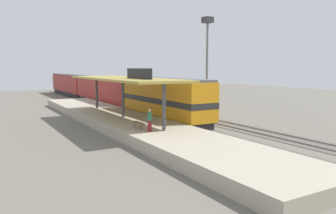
# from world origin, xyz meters

# --- Properties ---
(ground_plane) EXTENTS (120.00, 120.00, 0.00)m
(ground_plane) POSITION_xyz_m (2.00, 0.00, 0.00)
(ground_plane) COLOR #666056
(track_near) EXTENTS (3.20, 110.00, 0.16)m
(track_near) POSITION_xyz_m (0.00, 0.00, 0.03)
(track_near) COLOR #565249
(track_near) RESTS_ON ground
(track_far) EXTENTS (3.20, 110.00, 0.16)m
(track_far) POSITION_xyz_m (4.60, 0.00, 0.03)
(track_far) COLOR #565249
(track_far) RESTS_ON ground
(platform) EXTENTS (6.00, 44.00, 0.90)m
(platform) POSITION_xyz_m (-4.60, 0.00, 0.45)
(platform) COLOR #A89E89
(platform) RESTS_ON ground
(station_canopy) EXTENTS (5.20, 18.00, 4.70)m
(station_canopy) POSITION_xyz_m (-4.60, -0.09, 4.53)
(station_canopy) COLOR #47474C
(station_canopy) RESTS_ON platform
(platform_bench) EXTENTS (0.44, 1.70, 0.50)m
(platform_bench) POSITION_xyz_m (-6.00, -6.37, 1.34)
(platform_bench) COLOR #333338
(platform_bench) RESTS_ON platform
(locomotive) EXTENTS (2.93, 14.43, 4.44)m
(locomotive) POSITION_xyz_m (0.00, 0.14, 2.41)
(locomotive) COLOR #28282D
(locomotive) RESTS_ON track_near
(passenger_carriage_front) EXTENTS (2.90, 20.00, 4.24)m
(passenger_carriage_front) POSITION_xyz_m (0.00, 18.14, 2.31)
(passenger_carriage_front) COLOR #28282D
(passenger_carriage_front) RESTS_ON track_near
(passenger_carriage_rear) EXTENTS (2.90, 20.00, 4.24)m
(passenger_carriage_rear) POSITION_xyz_m (0.00, 38.94, 2.31)
(passenger_carriage_rear) COLOR #28282D
(passenger_carriage_rear) RESTS_ON track_near
(light_mast) EXTENTS (1.10, 1.10, 11.70)m
(light_mast) POSITION_xyz_m (7.80, 3.26, 8.40)
(light_mast) COLOR slate
(light_mast) RESTS_ON ground
(person_waiting) EXTENTS (0.34, 0.34, 1.71)m
(person_waiting) POSITION_xyz_m (-5.77, -7.86, 1.85)
(person_waiting) COLOR maroon
(person_waiting) RESTS_ON platform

